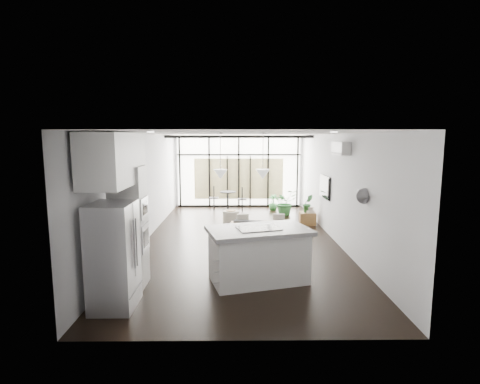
{
  "coord_description": "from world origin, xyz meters",
  "views": [
    {
      "loc": [
        -0.11,
        -9.68,
        2.7
      ],
      "look_at": [
        0.0,
        0.3,
        1.25
      ],
      "focal_mm": 28.0,
      "sensor_mm": 36.0,
      "label": 1
    }
  ],
  "objects_px": {
    "fridge": "(114,256)",
    "pouf": "(231,217)",
    "milk_can": "(310,216)",
    "tv": "(325,187)",
    "island": "(258,255)",
    "sofa": "(259,225)",
    "console_bench": "(255,230)"
  },
  "relations": [
    {
      "from": "sofa",
      "to": "console_bench",
      "type": "xyz_separation_m",
      "value": [
        -0.11,
        -0.08,
        -0.11
      ]
    },
    {
      "from": "island",
      "to": "fridge",
      "type": "bearing_deg",
      "value": -170.83
    },
    {
      "from": "sofa",
      "to": "pouf",
      "type": "height_order",
      "value": "sofa"
    },
    {
      "from": "milk_can",
      "to": "fridge",
      "type": "bearing_deg",
      "value": -126.54
    },
    {
      "from": "fridge",
      "to": "tv",
      "type": "relative_size",
      "value": 1.54
    },
    {
      "from": "island",
      "to": "tv",
      "type": "bearing_deg",
      "value": 45.61
    },
    {
      "from": "milk_can",
      "to": "island",
      "type": "bearing_deg",
      "value": -112.19
    },
    {
      "from": "console_bench",
      "to": "pouf",
      "type": "xyz_separation_m",
      "value": [
        -0.68,
        1.61,
        -0.0
      ]
    },
    {
      "from": "tv",
      "to": "milk_can",
      "type": "bearing_deg",
      "value": 105.8
    },
    {
      "from": "fridge",
      "to": "pouf",
      "type": "relative_size",
      "value": 3.23
    },
    {
      "from": "fridge",
      "to": "pouf",
      "type": "xyz_separation_m",
      "value": [
        1.78,
        5.83,
        -0.64
      ]
    },
    {
      "from": "fridge",
      "to": "pouf",
      "type": "distance_m",
      "value": 6.13
    },
    {
      "from": "console_bench",
      "to": "milk_can",
      "type": "height_order",
      "value": "milk_can"
    },
    {
      "from": "fridge",
      "to": "sofa",
      "type": "distance_m",
      "value": 5.04
    },
    {
      "from": "island",
      "to": "console_bench",
      "type": "distance_m",
      "value": 3.16
    },
    {
      "from": "island",
      "to": "milk_can",
      "type": "height_order",
      "value": "island"
    },
    {
      "from": "sofa",
      "to": "tv",
      "type": "relative_size",
      "value": 1.51
    },
    {
      "from": "island",
      "to": "milk_can",
      "type": "bearing_deg",
      "value": 52.42
    },
    {
      "from": "pouf",
      "to": "tv",
      "type": "relative_size",
      "value": 0.48
    },
    {
      "from": "island",
      "to": "console_bench",
      "type": "bearing_deg",
      "value": 72.78
    },
    {
      "from": "fridge",
      "to": "pouf",
      "type": "bearing_deg",
      "value": 73.04
    },
    {
      "from": "pouf",
      "to": "milk_can",
      "type": "height_order",
      "value": "milk_can"
    },
    {
      "from": "island",
      "to": "console_bench",
      "type": "relative_size",
      "value": 1.42
    },
    {
      "from": "milk_can",
      "to": "tv",
      "type": "xyz_separation_m",
      "value": [
        0.23,
        -0.82,
        1.02
      ]
    },
    {
      "from": "sofa",
      "to": "tv",
      "type": "xyz_separation_m",
      "value": [
        1.93,
        0.64,
        0.97
      ]
    },
    {
      "from": "island",
      "to": "milk_can",
      "type": "distance_m",
      "value": 5.07
    },
    {
      "from": "island",
      "to": "milk_can",
      "type": "relative_size",
      "value": 3.35
    },
    {
      "from": "island",
      "to": "sofa",
      "type": "bearing_deg",
      "value": 70.88
    },
    {
      "from": "pouf",
      "to": "tv",
      "type": "height_order",
      "value": "tv"
    },
    {
      "from": "fridge",
      "to": "tv",
      "type": "height_order",
      "value": "fridge"
    },
    {
      "from": "island",
      "to": "sofa",
      "type": "height_order",
      "value": "island"
    },
    {
      "from": "fridge",
      "to": "milk_can",
      "type": "distance_m",
      "value": 7.2
    }
  ]
}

